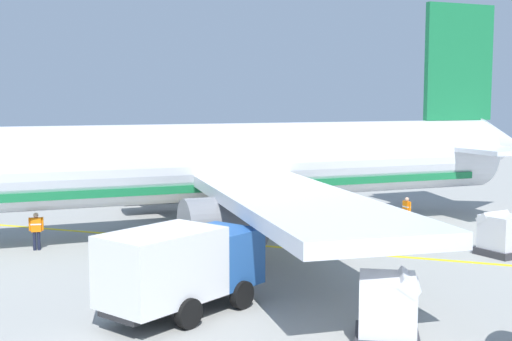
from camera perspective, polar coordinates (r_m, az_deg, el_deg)
airliner_foreground at (r=33.18m, az=-5.78°, el=0.44°), size 30.86×33.39×11.90m
service_truck_baggage at (r=21.15m, az=-6.26°, el=-7.96°), size 5.82×3.82×2.72m
cargo_container_near at (r=19.14m, az=11.05°, el=-11.36°), size 2.00×2.00×1.98m
cargo_container_mid at (r=30.74m, az=19.96°, el=-5.11°), size 2.40×2.40×1.84m
crew_marshaller at (r=31.30m, az=-17.98°, el=-4.63°), size 0.44×0.55×1.67m
crew_loader_left at (r=35.60m, az=12.54°, el=-3.26°), size 0.48×0.48×1.61m
crew_loader_right at (r=30.64m, az=11.41°, el=-4.56°), size 0.54×0.44×1.76m
apron_guide_line at (r=30.75m, az=0.92°, el=-6.37°), size 0.30×60.00×0.01m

